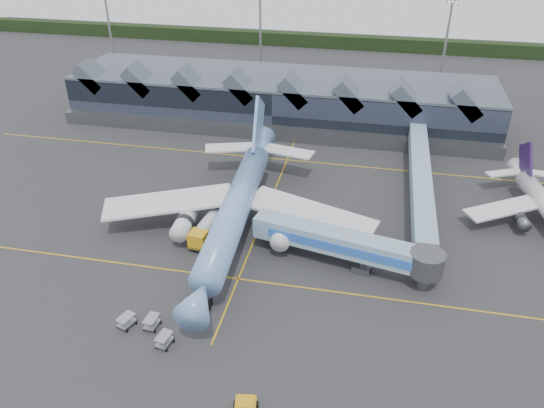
% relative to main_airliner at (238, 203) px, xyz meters
% --- Properties ---
extents(ground, '(260.00, 260.00, 0.00)m').
position_rel_main_airliner_xyz_m(ground, '(2.96, -3.58, -4.50)').
color(ground, '#2D2D30').
rests_on(ground, ground).
extents(taxi_stripes, '(120.00, 60.00, 0.01)m').
position_rel_main_airliner_xyz_m(taxi_stripes, '(2.96, 6.42, -4.50)').
color(taxi_stripes, gold).
rests_on(taxi_stripes, ground).
extents(tree_line_far, '(260.00, 4.00, 4.00)m').
position_rel_main_airliner_xyz_m(tree_line_far, '(2.96, 106.42, -2.50)').
color(tree_line_far, black).
rests_on(tree_line_far, ground).
extents(terminal, '(90.00, 22.25, 12.52)m').
position_rel_main_airliner_xyz_m(terminal, '(-2.11, 43.77, 0.38)').
color(terminal, black).
rests_on(terminal, ground).
extents(light_masts, '(132.40, 42.56, 22.45)m').
position_rel_main_airliner_xyz_m(light_masts, '(23.96, 59.22, 7.99)').
color(light_masts, gray).
rests_on(light_masts, ground).
extents(main_airliner, '(41.42, 47.67, 15.31)m').
position_rel_main_airliner_xyz_m(main_airliner, '(0.00, 0.00, 0.00)').
color(main_airliner, '#6493CA').
rests_on(main_airliner, ground).
extents(jet_bridge, '(25.45, 8.63, 5.41)m').
position_rel_main_airliner_xyz_m(jet_bridge, '(17.66, -6.36, -0.85)').
color(jet_bridge, '#7BA6CD').
rests_on(jet_bridge, ground).
extents(fuel_truck, '(3.69, 9.95, 3.31)m').
position_rel_main_airliner_xyz_m(fuel_truck, '(-3.73, -2.64, -2.65)').
color(fuel_truck, black).
rests_on(fuel_truck, ground).
extents(baggage_carts, '(7.35, 4.62, 1.47)m').
position_rel_main_airliner_xyz_m(baggage_carts, '(-4.79, -23.15, -3.68)').
color(baggage_carts, '#9B9EA4').
rests_on(baggage_carts, ground).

